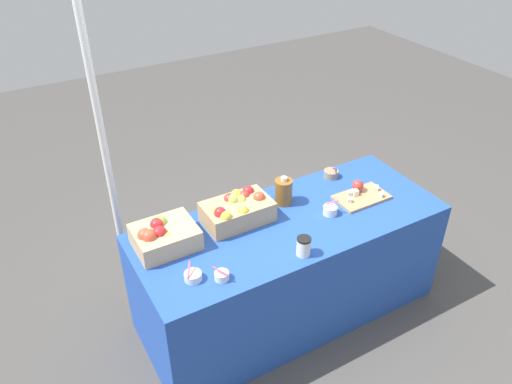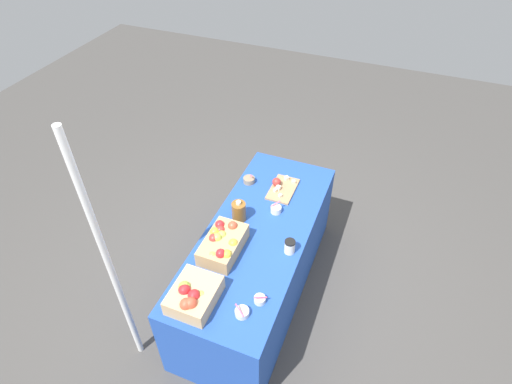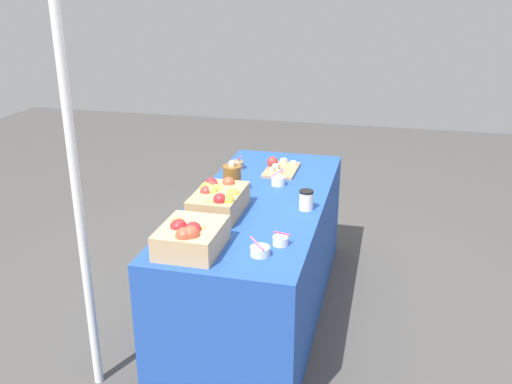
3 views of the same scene
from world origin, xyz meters
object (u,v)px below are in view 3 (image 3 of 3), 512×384
at_px(sample_bowl_far, 237,165).
at_px(tent_pole, 77,194).
at_px(apple_crate_left, 191,237).
at_px(coffee_cup, 306,200).
at_px(apple_crate_middle, 218,200).
at_px(sample_bowl_mid, 281,241).
at_px(sample_bowl_extra, 260,251).
at_px(sample_bowl_near, 278,181).
at_px(cider_jug, 232,179).
at_px(cutting_board_front, 279,168).

relative_size(sample_bowl_far, tent_pole, 0.05).
xyz_separation_m(sample_bowl_far, tent_pole, (-1.38, 0.36, 0.27)).
relative_size(apple_crate_left, coffee_cup, 3.05).
bearing_deg(apple_crate_middle, sample_bowl_far, 8.45).
bearing_deg(sample_bowl_mid, apple_crate_left, 111.79).
height_order(apple_crate_left, sample_bowl_extra, apple_crate_left).
height_order(sample_bowl_extra, coffee_cup, coffee_cup).
bearing_deg(sample_bowl_near, cider_jug, 126.88).
xyz_separation_m(sample_bowl_near, cider_jug, (-0.18, 0.24, 0.06)).
xyz_separation_m(apple_crate_left, sample_bowl_far, (1.25, 0.13, -0.05)).
relative_size(apple_crate_middle, cider_jug, 2.15).
relative_size(cutting_board_front, sample_bowl_mid, 3.84).
xyz_separation_m(sample_bowl_far, cider_jug, (-0.45, -0.10, 0.06)).
xyz_separation_m(apple_crate_left, cutting_board_front, (1.27, -0.16, -0.05)).
relative_size(cutting_board_front, tent_pole, 0.16).
bearing_deg(apple_crate_left, cider_jug, 2.12).
xyz_separation_m(cutting_board_front, sample_bowl_near, (-0.28, -0.05, 0.01)).
distance_m(sample_bowl_near, coffee_cup, 0.42).
xyz_separation_m(cutting_board_front, sample_bowl_extra, (-1.24, -0.16, 0.00)).
height_order(apple_crate_middle, sample_bowl_near, apple_crate_middle).
distance_m(apple_crate_middle, coffee_cup, 0.49).
distance_m(sample_bowl_mid, sample_bowl_extra, 0.15).
height_order(apple_crate_middle, sample_bowl_far, apple_crate_middle).
height_order(coffee_cup, tent_pole, tent_pole).
bearing_deg(sample_bowl_near, cutting_board_front, 10.30).
bearing_deg(apple_crate_middle, sample_bowl_mid, -127.06).
relative_size(cutting_board_front, coffee_cup, 3.03).
xyz_separation_m(apple_crate_middle, tent_pole, (-0.60, 0.47, 0.21)).
bearing_deg(sample_bowl_mid, tent_pole, 108.24).
height_order(apple_crate_middle, tent_pole, tent_pole).
bearing_deg(coffee_cup, cider_jug, 70.16).
xyz_separation_m(sample_bowl_mid, cider_jug, (0.65, 0.43, 0.06)).
xyz_separation_m(apple_crate_left, tent_pole, (-0.13, 0.49, 0.22)).
xyz_separation_m(sample_bowl_mid, coffee_cup, (0.47, -0.05, 0.03)).
bearing_deg(apple_crate_left, coffee_cup, -35.08).
relative_size(sample_bowl_far, coffee_cup, 0.89).
bearing_deg(cider_jug, cutting_board_front, -22.66).
height_order(apple_crate_left, coffee_cup, apple_crate_left).
bearing_deg(sample_bowl_mid, coffee_cup, -5.73).
distance_m(cutting_board_front, tent_pole, 1.57).
distance_m(apple_crate_left, sample_bowl_far, 1.26).
distance_m(apple_crate_left, tent_pole, 0.55).
distance_m(apple_crate_left, sample_bowl_mid, 0.43).
distance_m(sample_bowl_near, sample_bowl_far, 0.43).
bearing_deg(apple_crate_middle, apple_crate_left, -178.68).
bearing_deg(sample_bowl_far, sample_bowl_extra, -159.64).
height_order(apple_crate_left, tent_pole, tent_pole).
bearing_deg(cider_jug, tent_pole, 154.05).
distance_m(apple_crate_left, cider_jug, 0.81).
bearing_deg(apple_crate_middle, coffee_cup, -69.93).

